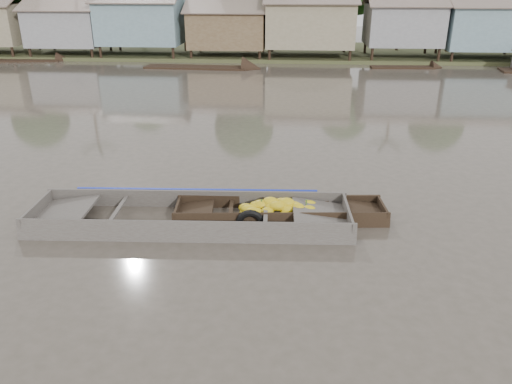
{
  "coord_description": "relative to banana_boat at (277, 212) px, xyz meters",
  "views": [
    {
      "loc": [
        1.36,
        -10.76,
        5.74
      ],
      "look_at": [
        0.5,
        0.78,
        0.8
      ],
      "focal_mm": 35.0,
      "sensor_mm": 36.0,
      "label": 1
    }
  ],
  "objects": [
    {
      "name": "riverbank",
      "position": [
        1.99,
        30.85,
        2.92
      ],
      "size": [
        120.0,
        12.47,
        10.22
      ],
      "color": "#384723",
      "rests_on": "ground"
    },
    {
      "name": "ground",
      "position": [
        -1.04,
        -1.01,
        -0.15
      ],
      "size": [
        120.0,
        120.0,
        0.0
      ],
      "primitive_type": "plane",
      "color": "#474137",
      "rests_on": "ground"
    },
    {
      "name": "viewer_boat",
      "position": [
        -2.13,
        -0.49,
        -0.08
      ],
      "size": [
        8.15,
        2.45,
        0.65
      ],
      "rotation": [
        0.0,
        0.0,
        0.04
      ],
      "color": "#3F3A36",
      "rests_on": "ground"
    },
    {
      "name": "banana_boat",
      "position": [
        0.0,
        0.0,
        0.0
      ],
      "size": [
        5.56,
        1.74,
        0.77
      ],
      "rotation": [
        0.0,
        0.0,
        0.08
      ],
      "color": "black",
      "rests_on": "ground"
    },
    {
      "name": "distant_boats",
      "position": [
        11.16,
        23.1,
        0.07
      ],
      "size": [
        49.58,
        15.17,
        1.38
      ],
      "color": "black",
      "rests_on": "ground"
    }
  ]
}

